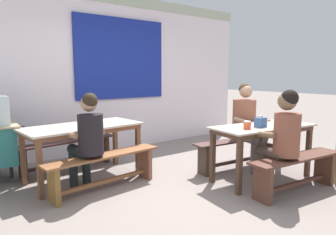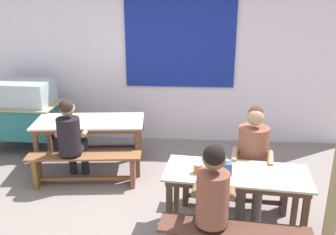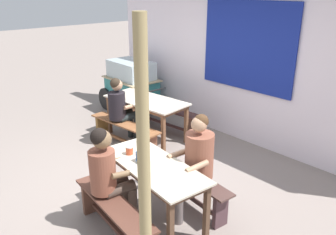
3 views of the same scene
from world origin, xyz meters
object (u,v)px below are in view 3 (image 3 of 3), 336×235
(tissue_box, at_px, (143,157))
(food_cart, at_px, (131,83))
(person_left_back_turned, at_px, (121,107))
(dining_table_far, at_px, (146,103))
(dining_table_near, at_px, (154,171))
(person_right_near_table, at_px, (195,160))
(bench_near_back, at_px, (189,184))
(bench_far_back, at_px, (166,115))
(person_near_front, at_px, (108,171))
(wooden_support_post, at_px, (144,168))
(bench_far_front, at_px, (125,131))
(condiment_jar, at_px, (129,150))
(bench_near_front, at_px, (114,214))

(tissue_box, bearing_deg, food_cart, 145.46)
(person_left_back_turned, bearing_deg, dining_table_far, 76.08)
(dining_table_near, relative_size, food_cart, 0.98)
(food_cart, xyz_separation_m, person_right_near_table, (3.58, -1.69, 0.07))
(food_cart, bearing_deg, bench_near_back, -25.34)
(bench_far_back, bearing_deg, person_near_front, -54.59)
(wooden_support_post, bearing_deg, food_cart, 144.84)
(wooden_support_post, bearing_deg, person_near_front, 165.82)
(dining_table_near, bearing_deg, bench_far_front, 153.86)
(food_cart, height_order, person_right_near_table, person_right_near_table)
(bench_far_back, height_order, bench_near_back, same)
(bench_far_back, xyz_separation_m, bench_far_front, (0.12, -1.10, 0.00))
(wooden_support_post, bearing_deg, condiment_jar, 149.72)
(bench_far_front, distance_m, condiment_jar, 1.89)
(bench_near_back, distance_m, person_right_near_table, 0.49)
(bench_near_front, distance_m, person_left_back_turned, 2.61)
(dining_table_near, distance_m, bench_near_front, 0.67)
(bench_near_front, bearing_deg, condiment_jar, 124.84)
(dining_table_far, height_order, bench_near_front, dining_table_far)
(bench_far_back, distance_m, food_cart, 1.36)
(bench_far_back, xyz_separation_m, bench_near_front, (1.99, -2.60, 0.00))
(dining_table_far, bearing_deg, wooden_support_post, -39.09)
(bench_near_front, bearing_deg, tissue_box, 98.71)
(condiment_jar, relative_size, wooden_support_post, 0.04)
(person_near_front, bearing_deg, food_cart, 139.63)
(dining_table_far, relative_size, bench_near_front, 1.14)
(dining_table_near, relative_size, bench_far_front, 0.99)
(dining_table_far, height_order, condiment_jar, condiment_jar)
(person_near_front, relative_size, wooden_support_post, 0.50)
(bench_far_front, distance_m, person_left_back_turned, 0.44)
(dining_table_near, bearing_deg, person_right_near_table, 63.78)
(bench_far_back, bearing_deg, dining_table_far, -84.02)
(bench_far_back, distance_m, bench_near_front, 3.27)
(bench_near_front, xyz_separation_m, tissue_box, (-0.08, 0.50, 0.52))
(wooden_support_post, bearing_deg, dining_table_far, 140.91)
(bench_far_back, height_order, person_left_back_turned, person_left_back_turned)
(bench_far_back, relative_size, food_cart, 0.98)
(dining_table_near, relative_size, tissue_box, 10.28)
(person_left_back_turned, distance_m, person_near_front, 2.36)
(bench_near_back, bearing_deg, person_near_front, -107.71)
(food_cart, bearing_deg, bench_far_back, -5.11)
(bench_near_front, height_order, tissue_box, tissue_box)
(dining_table_far, height_order, tissue_box, tissue_box)
(bench_far_back, distance_m, wooden_support_post, 4.03)
(bench_near_back, bearing_deg, dining_table_near, -95.86)
(bench_near_back, height_order, person_right_near_table, person_right_near_table)
(dining_table_near, relative_size, person_near_front, 1.21)
(dining_table_near, height_order, bench_near_back, dining_table_near)
(bench_far_front, relative_size, tissue_box, 10.34)
(food_cart, height_order, condiment_jar, food_cart)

